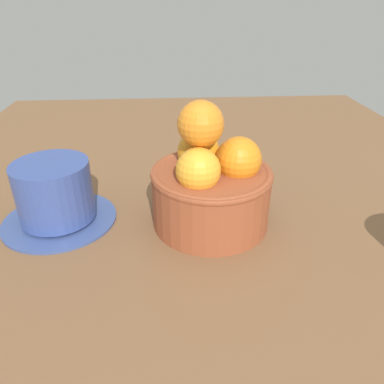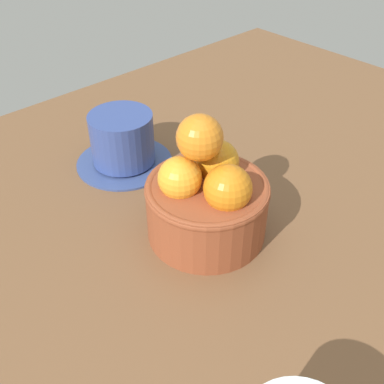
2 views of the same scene
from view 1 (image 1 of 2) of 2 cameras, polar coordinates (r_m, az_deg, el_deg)
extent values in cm
cube|color=brown|center=(43.90, 2.78, -6.60)|extent=(114.04, 83.33, 3.56)
cylinder|color=brown|center=(41.17, 2.95, -0.79)|extent=(13.09, 13.09, 6.65)
torus|color=brown|center=(39.81, 3.05, 2.87)|extent=(13.29, 13.29, 1.00)
sphere|color=orange|center=(41.42, 1.02, 6.36)|extent=(4.77, 4.77, 4.77)
sphere|color=orange|center=(36.86, 0.97, 3.42)|extent=(4.60, 4.60, 4.60)
sphere|color=orange|center=(39.35, 7.31, 4.88)|extent=(4.95, 4.95, 4.95)
sphere|color=orange|center=(37.73, 1.33, 10.61)|extent=(4.79, 4.79, 4.79)
cylinder|color=#374B83|center=(45.61, -19.84, -3.88)|extent=(12.96, 12.96, 0.60)
cylinder|color=#33478C|center=(43.86, -20.62, 0.16)|extent=(8.39, 8.39, 6.71)
camera|label=2|loc=(0.35, 83.93, 26.62)|focal=43.24mm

